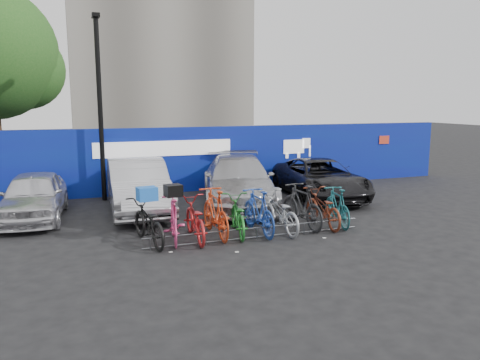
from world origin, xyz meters
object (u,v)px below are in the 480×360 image
car_2 (238,181)px  bike_4 (237,216)px  bike_0 (148,222)px  bike_6 (279,212)px  lamppost (100,103)px  car_1 (138,186)px  bike_5 (259,212)px  bike_rack (257,232)px  bike_3 (215,212)px  bike_7 (302,206)px  bike_2 (194,219)px  car_0 (34,196)px  bike_1 (174,219)px  bike_8 (323,208)px  car_3 (320,179)px  bike_9 (337,206)px

car_2 → bike_4: bearing=-95.1°
bike_0 → bike_6: 3.35m
lamppost → car_1: lamppost is taller
bike_5 → bike_rack: bearing=61.5°
bike_3 → bike_7: bike_3 is taller
bike_2 → bike_4: bike_2 is taller
car_0 → bike_1: size_ratio=2.17×
car_0 → bike_8: (7.35, -3.44, -0.18)m
bike_1 → car_3: bearing=-141.0°
bike_7 → bike_rack: bearing=16.5°
lamppost → car_0: (-2.05, -2.07, -2.59)m
car_3 → bike_0: 7.34m
car_0 → bike_5: size_ratio=2.08×
car_2 → bike_8: bearing=-55.0°
car_1 → bike_0: 3.51m
car_2 → bike_0: bearing=-121.1°
car_1 → bike_9: car_1 is taller
bike_7 → car_0: bearing=-30.6°
car_3 → bike_9: size_ratio=2.75×
bike_0 → bike_9: bike_9 is taller
bike_0 → bike_2: bike_0 is taller
bike_0 → bike_1: bike_1 is taller
car_2 → bike_7: bearing=-63.9°
car_2 → bike_9: bearing=-49.4°
bike_6 → bike_7: size_ratio=0.99×
lamppost → bike_rack: bearing=-61.9°
bike_4 → car_0: bearing=-24.0°
bike_7 → bike_5: bearing=3.1°
bike_5 → bike_6: (0.57, -0.00, -0.06)m
bike_3 → bike_9: (3.41, -0.12, -0.09)m
car_2 → bike_0: car_2 is taller
lamppost → car_0: size_ratio=1.52×
bike_rack → bike_1: bike_1 is taller
bike_0 → lamppost: bearing=-93.4°
lamppost → bike_2: bearing=-72.6°
bike_9 → bike_5: bearing=10.7°
bike_rack → bike_3: 1.14m
bike_8 → bike_9: bearing=174.1°
bike_rack → bike_4: 0.69m
bike_0 → bike_4: 2.24m
lamppost → bike_6: size_ratio=3.11×
car_2 → bike_9: car_2 is taller
bike_6 → car_0: bearing=-34.1°
bike_rack → bike_9: (2.52, 0.44, 0.37)m
bike_1 → bike_6: bike_1 is taller
bike_7 → bike_0: bearing=-3.0°
bike_3 → bike_5: (1.10, -0.15, -0.04)m
bike_rack → car_3: car_3 is taller
bike_rack → bike_1: 2.05m
bike_6 → bike_8: bearing=180.0°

